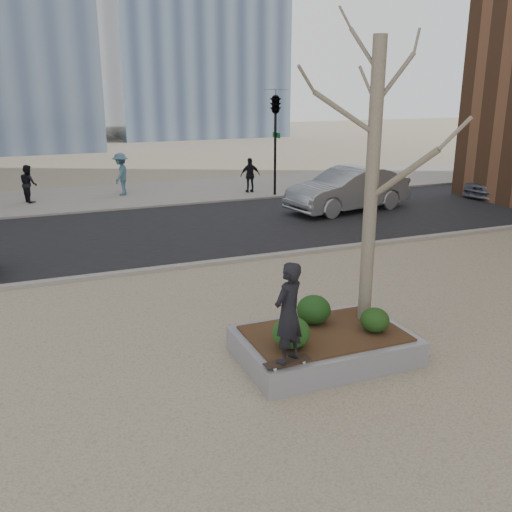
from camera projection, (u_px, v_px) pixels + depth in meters
name	position (u px, v px, depth m)	size (l,w,h in m)	color
ground	(273.00, 367.00, 9.87)	(120.00, 120.00, 0.00)	tan
street	(151.00, 233.00, 18.73)	(60.00, 8.00, 0.02)	black
far_sidewalk	(117.00, 196.00, 24.94)	(60.00, 6.00, 0.02)	gray
planter	(324.00, 346.00, 10.16)	(3.00, 2.00, 0.45)	gray
planter_mulch	(324.00, 333.00, 10.09)	(2.70, 1.70, 0.04)	#382314
sycamore_tree	(374.00, 140.00, 9.75)	(2.80, 2.80, 6.60)	gray
shrub_left	(291.00, 333.00, 9.43)	(0.63, 0.63, 0.54)	#1D3E13
shrub_middle	(314.00, 310.00, 10.40)	(0.62, 0.62, 0.53)	#113613
shrub_right	(375.00, 320.00, 10.06)	(0.51, 0.51, 0.44)	#173912
skateboard	(287.00, 363.00, 8.98)	(0.78, 0.20, 0.07)	black
skateboarder	(288.00, 313.00, 8.73)	(0.59, 0.39, 1.63)	black
car_silver	(348.00, 189.00, 21.79)	(1.74, 4.98, 1.64)	gray
car_third	(503.00, 181.00, 24.90)	(1.70, 4.19, 1.22)	slate
pedestrian_a	(29.00, 184.00, 23.32)	(0.75, 0.58, 1.54)	black
pedestrian_b	(121.00, 174.00, 24.79)	(1.18, 0.68, 1.83)	#44677B
pedestrian_c	(250.00, 175.00, 25.48)	(0.90, 0.37, 1.54)	black
traffic_light_far	(275.00, 143.00, 24.50)	(0.60, 2.48, 4.50)	black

